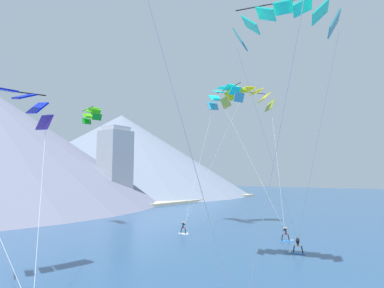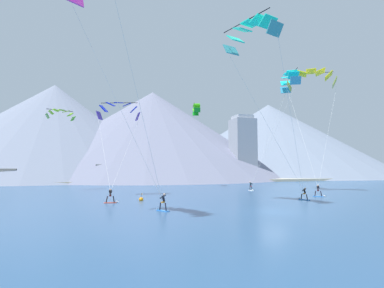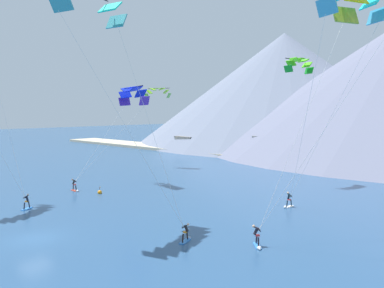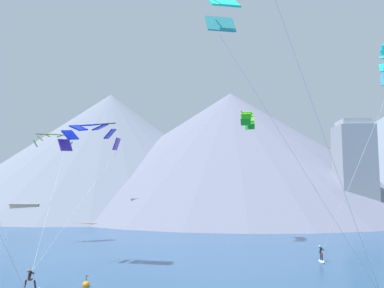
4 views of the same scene
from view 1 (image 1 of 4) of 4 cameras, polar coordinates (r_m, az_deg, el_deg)
kitesurfer_near_lead at (r=41.95m, az=-1.47°, el=-16.12°), size 0.59×1.77×1.74m
kitesurfer_near_trail at (r=33.75m, az=19.14°, el=-18.30°), size 0.90×1.78×1.65m
kitesurfer_far_left at (r=39.24m, az=17.67°, el=-16.45°), size 1.49×1.53×1.78m
parafoil_kite_near_lead at (r=47.43m, az=6.20°, el=9.33°), size 8.92×7.30×20.33m
parafoil_kite_near_trail at (r=26.81m, az=17.15°, el=21.68°), size 10.76×8.19×19.98m
parafoil_kite_far_left at (r=48.38m, az=10.58°, el=8.89°), size 9.53×10.82×20.19m
parafoil_kite_far_right at (r=25.64m, az=-32.10°, el=6.66°), size 6.45×10.28×12.83m
parafoil_kite_distant_low_drift at (r=48.48m, az=-18.58°, el=5.51°), size 2.45×5.04×2.08m
shoreline_strip at (r=64.98m, az=-32.80°, el=-11.77°), size 180.00×10.00×0.70m
shore_building_quay_east at (r=81.03m, az=-15.84°, el=-9.20°), size 8.77×4.67×6.37m
highrise_tower at (r=82.78m, az=-14.47°, el=-4.20°), size 7.00×7.00×21.14m
mountain_peak_central_summit at (r=143.29m, az=-13.44°, el=-1.83°), size 117.44×117.44×36.59m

